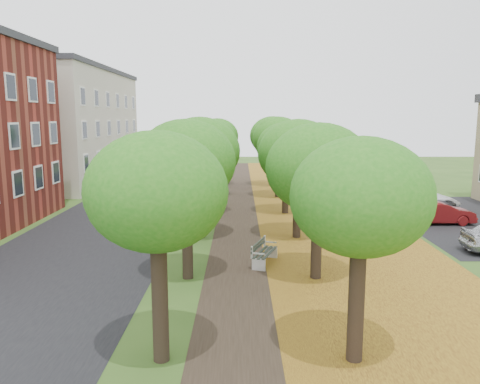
{
  "coord_description": "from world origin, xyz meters",
  "views": [
    {
      "loc": [
        -0.25,
        -10.84,
        5.99
      ],
      "look_at": [
        -0.24,
        10.82,
        2.5
      ],
      "focal_mm": 35.0,
      "sensor_mm": 36.0,
      "label": 1
    }
  ],
  "objects_px": {
    "car_red": "(439,213)",
    "car_white": "(415,199)",
    "car_grey": "(417,201)",
    "bench": "(264,252)"
  },
  "relations": [
    {
      "from": "car_red",
      "to": "car_grey",
      "type": "height_order",
      "value": "car_grey"
    },
    {
      "from": "bench",
      "to": "car_grey",
      "type": "height_order",
      "value": "car_grey"
    },
    {
      "from": "car_red",
      "to": "car_white",
      "type": "bearing_deg",
      "value": -0.78
    },
    {
      "from": "car_red",
      "to": "car_grey",
      "type": "bearing_deg",
      "value": -0.78
    },
    {
      "from": "bench",
      "to": "car_grey",
      "type": "xyz_separation_m",
      "value": [
        10.27,
        10.67,
        0.22
      ]
    },
    {
      "from": "bench",
      "to": "car_white",
      "type": "height_order",
      "value": "car_white"
    },
    {
      "from": "car_grey",
      "to": "car_white",
      "type": "xyz_separation_m",
      "value": [
        0.0,
        0.36,
        0.06
      ]
    },
    {
      "from": "car_red",
      "to": "car_white",
      "type": "relative_size",
      "value": 0.69
    },
    {
      "from": "car_grey",
      "to": "car_white",
      "type": "relative_size",
      "value": 0.88
    },
    {
      "from": "car_red",
      "to": "car_white",
      "type": "xyz_separation_m",
      "value": [
        0.0,
        3.73,
        0.14
      ]
    }
  ]
}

